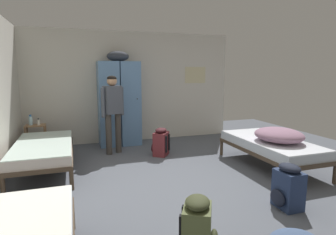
# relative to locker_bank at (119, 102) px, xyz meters

# --- Properties ---
(ground_plane) EXTENTS (9.26, 9.26, 0.00)m
(ground_plane) POSITION_rel_locker_bank_xyz_m (0.36, -2.61, -0.97)
(ground_plane) COLOR #565B66
(room_backdrop) EXTENTS (4.88, 5.85, 2.54)m
(room_backdrop) POSITION_rel_locker_bank_xyz_m (-0.94, -1.28, 0.30)
(room_backdrop) COLOR beige
(room_backdrop) RESTS_ON ground_plane
(locker_bank) EXTENTS (0.90, 0.55, 2.07)m
(locker_bank) POSITION_rel_locker_bank_xyz_m (0.00, 0.00, 0.00)
(locker_bank) COLOR #5B84B2
(locker_bank) RESTS_ON ground_plane
(shelf_unit) EXTENTS (0.38, 0.30, 0.57)m
(shelf_unit) POSITION_rel_locker_bank_xyz_m (-1.72, -0.12, -0.62)
(shelf_unit) COLOR #99704C
(shelf_unit) RESTS_ON ground_plane
(bed_left_rear) EXTENTS (0.90, 1.90, 0.49)m
(bed_left_rear) POSITION_rel_locker_bank_xyz_m (-1.47, -1.40, -0.59)
(bed_left_rear) COLOR #473828
(bed_left_rear) RESTS_ON ground_plane
(bed_right) EXTENTS (0.90, 1.90, 0.49)m
(bed_right) POSITION_rel_locker_bank_xyz_m (2.19, -2.39, -0.59)
(bed_right) COLOR #473828
(bed_right) RESTS_ON ground_plane
(bedding_heap) EXTENTS (0.74, 0.84, 0.23)m
(bedding_heap) POSITION_rel_locker_bank_xyz_m (2.20, -2.57, -0.37)
(bedding_heap) COLOR gray
(bedding_heap) RESTS_ON bed_right
(person_traveler) EXTENTS (0.46, 0.31, 1.55)m
(person_traveler) POSITION_rel_locker_bank_xyz_m (-0.24, -0.68, -0.03)
(person_traveler) COLOR #3D3833
(person_traveler) RESTS_ON ground_plane
(water_bottle) EXTENTS (0.07, 0.07, 0.21)m
(water_bottle) POSITION_rel_locker_bank_xyz_m (-1.80, -0.10, -0.31)
(water_bottle) COLOR #B2DBEA
(water_bottle) RESTS_ON shelf_unit
(lotion_bottle) EXTENTS (0.05, 0.05, 0.14)m
(lotion_bottle) POSITION_rel_locker_bank_xyz_m (-1.65, -0.16, -0.34)
(lotion_bottle) COLOR white
(lotion_bottle) RESTS_ON shelf_unit
(backpack_navy) EXTENTS (0.34, 0.32, 0.55)m
(backpack_navy) POSITION_rel_locker_bank_xyz_m (1.40, -3.70, -0.71)
(backpack_navy) COLOR navy
(backpack_navy) RESTS_ON ground_plane
(backpack_olive) EXTENTS (0.41, 0.40, 0.55)m
(backpack_olive) POSITION_rel_locker_bank_xyz_m (0.01, -4.18, -0.71)
(backpack_olive) COLOR #566038
(backpack_olive) RESTS_ON ground_plane
(backpack_maroon) EXTENTS (0.42, 0.41, 0.55)m
(backpack_maroon) POSITION_rel_locker_bank_xyz_m (0.62, -1.12, -0.71)
(backpack_maroon) COLOR maroon
(backpack_maroon) RESTS_ON ground_plane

